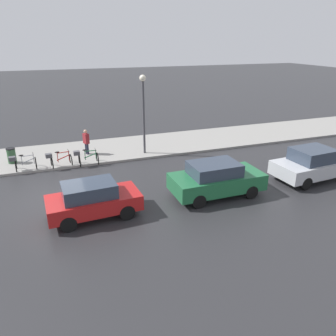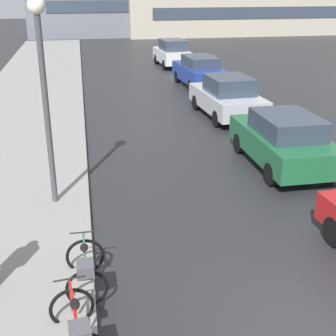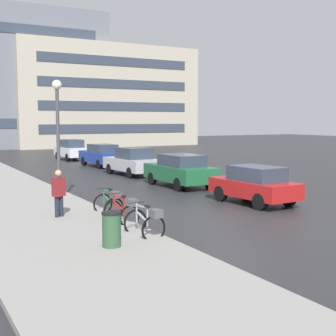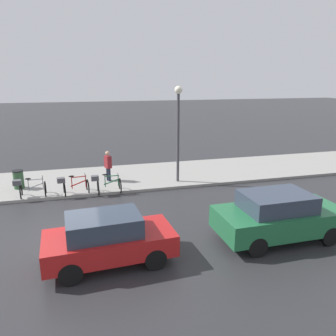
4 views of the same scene
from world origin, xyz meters
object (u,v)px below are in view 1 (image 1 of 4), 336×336
Objects in this scene: bicycle_nearest at (23,163)px; car_green at (216,179)px; car_red at (93,200)px; bicycle_third at (86,158)px; streetlamp at (143,104)px; bicycle_second at (59,160)px; trash_bin at (12,157)px; car_silver at (313,164)px; pedestrian at (86,141)px.

bicycle_nearest is 10.59m from car_green.
car_green is at bearing 90.79° from car_red.
bicycle_third is at bearing 85.41° from bicycle_nearest.
bicycle_third is 0.27× the size of streetlamp.
streetlamp reaches higher than car_red.
bicycle_second is 1.05× the size of bicycle_third.
trash_bin is at bearing -111.62° from bicycle_third.
car_silver reaches higher than bicycle_second.
bicycle_second is 0.32× the size of car_silver.
bicycle_second is at bearing 60.41° from trash_bin.
pedestrian is at bearing -125.74° from car_silver.
car_green is 7.21m from streetlamp.
bicycle_second is 1.37× the size of trash_bin.
bicycle_second is 2.90m from trash_bin.
car_red is at bearing -89.21° from car_green.
pedestrian is 4.23m from streetlamp.
bicycle_second is 9.08m from car_green.
car_silver is 4.24× the size of trash_bin.
bicycle_third reaches higher than bicycle_nearest.
car_red is (6.00, -0.42, 0.27)m from bicycle_third.
bicycle_nearest is 1.02× the size of bicycle_third.
streetlamp is at bearing 73.69° from pedestrian.
car_green is (6.19, 8.59, 0.32)m from bicycle_nearest.
streetlamp is 8.22m from trash_bin.
bicycle_nearest is 6.93m from car_red.
car_silver is (6.19, 14.22, 0.32)m from bicycle_nearest.
bicycle_second reaches higher than bicycle_nearest.
car_silver is at bearing 63.21° from trash_bin.
car_green reaches higher than bicycle_second.
streetlamp reaches higher than trash_bin.
pedestrian is (-1.43, 3.61, 0.45)m from bicycle_nearest.
car_green is at bearing 47.88° from bicycle_second.
streetlamp is at bearing 83.40° from trash_bin.
car_silver is 10.04m from streetlamp.
streetlamp reaches higher than car_silver.
car_silver is 16.67m from trash_bin.
bicycle_nearest is 3.92m from pedestrian.
bicycle_second is 5.88m from streetlamp.
streetlamp is (1.01, 3.44, 2.25)m from pedestrian.
bicycle_third is 0.31× the size of car_green.
pedestrian is (-1.70, 0.27, 0.45)m from bicycle_third.
car_green is (5.93, 5.24, 0.32)m from bicycle_third.
bicycle_third is 4.64m from streetlamp.
pedestrian is (-7.63, -10.60, 0.13)m from car_silver.
car_green is at bearing 33.08° from pedestrian.
car_silver is (6.08, 12.36, 0.32)m from bicycle_second.
car_silver reaches higher than car_red.
bicycle_nearest is 0.31× the size of car_silver.
car_red is 2.24× the size of pedestrian.
bicycle_nearest is at bearing -113.54° from car_silver.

